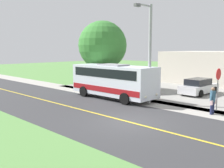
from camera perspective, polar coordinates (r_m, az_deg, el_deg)
ground_plane at (r=14.80m, az=3.92°, el=-8.49°), size 120.00×120.00×0.00m
road_surface at (r=14.80m, az=3.92°, el=-8.47°), size 8.00×100.00×0.01m
sidewalk at (r=18.95m, az=14.14°, el=-5.06°), size 2.40×100.00×0.01m
road_centre_line at (r=14.80m, az=3.92°, el=-8.46°), size 0.16×100.00×0.00m
shuttle_bus_front at (r=21.52m, az=0.29°, el=1.00°), size 2.76×7.86×2.89m
pedestrian_with_bags at (r=17.49m, az=21.51°, el=-3.31°), size 0.72×0.34×1.75m
stop_sign at (r=18.36m, az=22.55°, el=0.38°), size 0.76×0.07×2.88m
street_light_pole at (r=19.43m, az=8.23°, el=7.60°), size 1.97×0.24×7.39m
parked_car_near at (r=24.89m, az=18.75°, el=-0.58°), size 4.48×2.17×1.45m
tree_curbside at (r=26.38m, az=-2.13°, el=8.60°), size 4.95×4.95×6.99m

